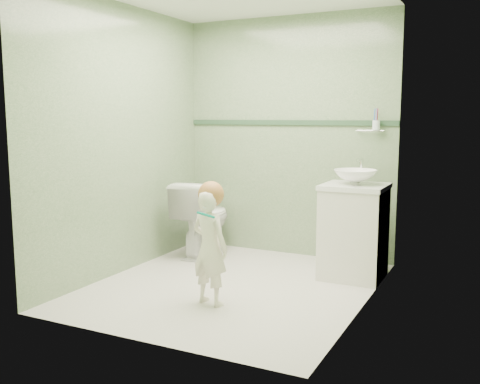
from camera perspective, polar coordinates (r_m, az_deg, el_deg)
The scene contains 12 objects.
ground at distance 4.59m, azimuth -0.84°, elevation -9.92°, with size 2.50×2.50×0.00m, color silver.
room_shell at distance 4.38m, azimuth -0.87°, elevation 5.21°, with size 2.50×2.54×2.40m.
trim_stripe at distance 5.50m, azimuth 5.05°, elevation 7.32°, with size 2.20×0.02×0.05m, color #2C4A32.
vanity at distance 4.84m, azimuth 11.91°, elevation -4.25°, with size 0.52×0.50×0.80m, color silver.
counter at distance 4.77m, azimuth 12.06°, elevation 0.56°, with size 0.54×0.52×0.04m, color white.
basin at distance 4.76m, azimuth 12.09°, elevation 1.56°, with size 0.37×0.37×0.13m, color white.
faucet at distance 4.93m, azimuth 12.64°, elevation 2.70°, with size 0.03×0.13×0.18m.
cup_holder at distance 5.19m, azimuth 14.11°, elevation 6.85°, with size 0.26×0.07×0.21m.
toilet at distance 5.52m, azimuth -3.92°, elevation -2.74°, with size 0.43×0.75×0.77m, color white.
toddler at distance 4.07m, azimuth -3.21°, elevation -5.88°, with size 0.32×0.21×0.87m, color white.
hair_cap at distance 4.02m, azimuth -3.08°, elevation -0.23°, with size 0.19×0.19×0.19m, color #AB6E37.
teal_toothbrush at distance 3.87m, azimuth -3.64°, elevation -2.35°, with size 0.11×0.14×0.08m.
Camera 1 is at (1.99, -3.89, 1.42)m, focal length 40.40 mm.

